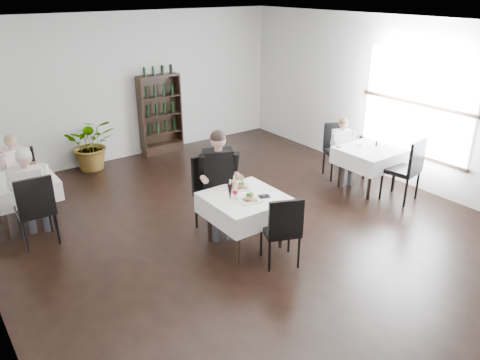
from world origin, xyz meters
The scene contains 24 objects.
room_shell centered at (0.00, 0.00, 1.50)m, with size 9.00×9.00×9.00m.
window_right centered at (3.48, 0.00, 1.50)m, with size 0.06×2.30×1.85m.
wine_shelf centered at (0.60, 4.31, 0.85)m, with size 0.90×0.28×1.75m.
main_table centered at (-0.30, 0.00, 0.62)m, with size 1.03×1.03×0.77m.
left_table centered at (-2.70, 2.50, 0.62)m, with size 0.98×0.98×0.77m.
right_table centered at (2.70, 0.30, 0.62)m, with size 0.98×0.98×0.77m.
potted_tree centered at (-1.01, 4.20, 0.54)m, with size 0.97×0.84×1.08m, color #2A551D.
main_chair_far centered at (-0.36, 0.73, 0.66)m, with size 0.58×0.58×1.15m.
main_chair_near centered at (-0.22, -0.72, 0.58)m, with size 0.61×0.61×1.01m.
left_chair_far centered at (-2.54, 3.26, 0.56)m, with size 0.58×0.58×0.99m.
left_chair_near centered at (-2.69, 1.72, 0.62)m, with size 0.51×0.52×1.09m.
right_chair_far centered at (2.72, 1.08, 0.59)m, with size 0.62×0.63×1.03m.
right_chair_near centered at (2.81, -0.43, 0.64)m, with size 0.60×0.61×1.13m.
diner_main centered at (-0.35, 0.56, 0.91)m, with size 0.71×0.74×1.57m.
diner_left_far centered at (-2.60, 3.12, 0.75)m, with size 0.54×0.58×1.29m.
diner_left_near centered at (-2.69, 1.85, 0.85)m, with size 0.62×0.66×1.47m.
diner_right_far centered at (2.58, 0.82, 0.72)m, with size 0.55×0.58×1.23m.
plate_far centered at (-0.18, 0.25, 0.79)m, with size 0.32×0.32×0.08m.
plate_near centered at (-0.32, -0.15, 0.79)m, with size 0.32×0.32×0.09m.
pilsner_dark centered at (-0.56, -0.01, 0.90)m, with size 0.07×0.07×0.32m.
pilsner_lager centered at (-0.45, 0.05, 0.90)m, with size 0.08×0.08×0.32m.
coke_bottle centered at (-0.44, 0.03, 0.88)m, with size 0.07×0.07×0.27m.
napkin_cutlery centered at (-0.09, -0.17, 0.78)m, with size 0.19×0.17×0.02m.
pepper_mill centered at (2.92, 0.33, 0.82)m, with size 0.04×0.04×0.10m, color black.
Camera 1 is at (-3.81, -4.74, 3.52)m, focal length 35.00 mm.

